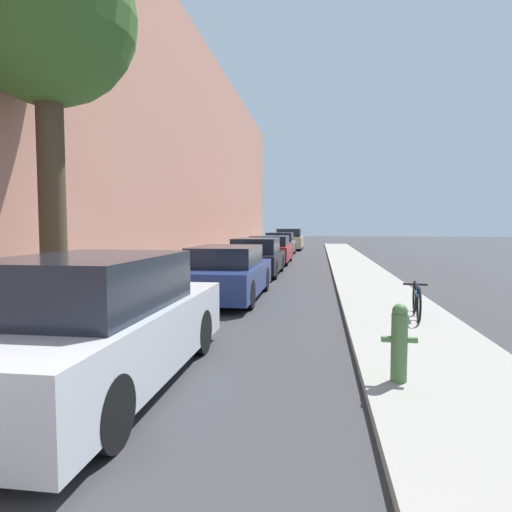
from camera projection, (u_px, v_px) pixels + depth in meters
ground_plane at (278, 277)px, 15.49m from camera, size 120.00×120.00×0.00m
sidewalk_left at (198, 274)px, 15.89m from camera, size 2.00×52.00×0.12m
sidewalk_right at (363, 276)px, 15.07m from camera, size 2.00×52.00×0.12m
building_facade_left at (160, 132)px, 15.74m from camera, size 0.70×52.00×10.25m
parked_car_silver at (98, 326)px, 4.87m from camera, size 1.73×4.36×1.47m
parked_car_navy at (227, 273)px, 10.81m from camera, size 1.69×4.37×1.29m
parked_car_black at (257, 257)px, 16.01m from camera, size 1.71×4.22×1.34m
parked_car_red at (270, 250)px, 20.96m from camera, size 1.87×4.45×1.30m
parked_car_grey at (280, 244)px, 26.87m from camera, size 1.74×4.01×1.37m
parked_car_champagne at (289, 240)px, 32.66m from camera, size 1.92×4.35×1.56m
street_tree_near at (47, 20)px, 7.05m from camera, size 2.85×2.85×6.45m
fire_hydrant at (399, 341)px, 4.72m from camera, size 0.37×0.17×0.84m
bicycle at (417, 300)px, 8.03m from camera, size 0.44×1.51×0.62m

